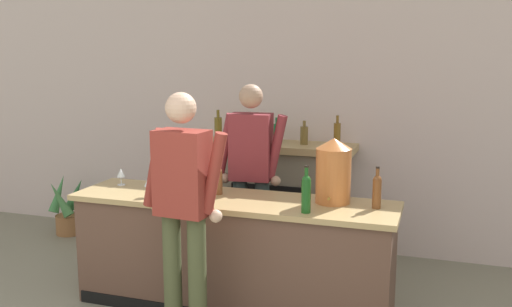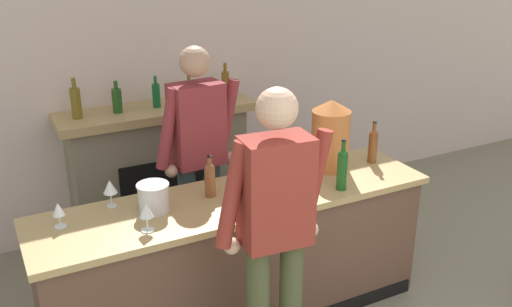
{
  "view_description": "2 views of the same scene",
  "coord_description": "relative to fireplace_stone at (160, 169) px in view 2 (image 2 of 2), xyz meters",
  "views": [
    {
      "loc": [
        1.45,
        -1.67,
        2.09
      ],
      "look_at": [
        0.02,
        2.63,
        1.26
      ],
      "focal_mm": 40.0,
      "sensor_mm": 36.0,
      "label": 1
    },
    {
      "loc": [
        -1.52,
        -0.54,
        2.5
      ],
      "look_at": [
        0.12,
        2.61,
        1.11
      ],
      "focal_mm": 40.0,
      "sensor_mm": 36.0,
      "label": 2
    }
  ],
  "objects": [
    {
      "name": "wine_glass_front_left",
      "position": [
        -0.68,
        -1.2,
        0.47
      ],
      "size": [
        0.09,
        0.09,
        0.17
      ],
      "color": "silver",
      "rests_on": "bar_counter"
    },
    {
      "name": "wine_bottle_rose_blush",
      "position": [
        -0.09,
        -1.35,
        0.46
      ],
      "size": [
        0.07,
        0.07,
        0.28
      ],
      "color": "brown",
      "rests_on": "bar_counter"
    },
    {
      "name": "ice_bucket_steel",
      "position": [
        -0.47,
        -1.38,
        0.43
      ],
      "size": [
        0.2,
        0.2,
        0.18
      ],
      "color": "silver",
      "rests_on": "bar_counter"
    },
    {
      "name": "fireplace_stone",
      "position": [
        0.0,
        0.0,
        0.0
      ],
      "size": [
        1.63,
        0.52,
        1.46
      ],
      "color": "gray",
      "rests_on": "ground_plane"
    },
    {
      "name": "person_customer",
      "position": [
        -0.04,
        -2.1,
        0.42
      ],
      "size": [
        0.66,
        0.33,
        1.81
      ],
      "color": "#43482B",
      "rests_on": "ground_plane"
    },
    {
      "name": "person_bartender",
      "position": [
        0.03,
        -0.87,
        0.41
      ],
      "size": [
        0.66,
        0.33,
        1.79
      ],
      "color": "#2E4142",
      "rests_on": "ground_plane"
    },
    {
      "name": "wine_glass_front_right",
      "position": [
        -1.01,
        -1.32,
        0.44
      ],
      "size": [
        0.07,
        0.07,
        0.15
      ],
      "color": "silver",
      "rests_on": "bar_counter"
    },
    {
      "name": "wine_bottle_chardonnay_pale",
      "position": [
        1.18,
        -1.36,
        0.48
      ],
      "size": [
        0.07,
        0.07,
        0.31
      ],
      "color": "brown",
      "rests_on": "bar_counter"
    },
    {
      "name": "wall_back_panel",
      "position": [
        0.17,
        0.26,
        0.79
      ],
      "size": [
        12.0,
        0.07,
        2.75
      ],
      "color": "beige",
      "rests_on": "ground_plane"
    },
    {
      "name": "copper_dispenser",
      "position": [
        0.84,
        -1.31,
        0.59
      ],
      "size": [
        0.27,
        0.31,
        0.5
      ],
      "color": "#C06B34",
      "rests_on": "bar_counter"
    },
    {
      "name": "wine_bottle_merlot_tall",
      "position": [
        0.71,
        -1.64,
        0.49
      ],
      "size": [
        0.07,
        0.07,
        0.35
      ],
      "color": "#184E1A",
      "rests_on": "bar_counter"
    },
    {
      "name": "bar_counter",
      "position": [
        0.06,
        -1.43,
        -0.12
      ],
      "size": [
        2.61,
        0.67,
        0.93
      ],
      "color": "brown",
      "rests_on": "ground_plane"
    },
    {
      "name": "wine_glass_mid_counter",
      "position": [
        -0.58,
        -1.6,
        0.46
      ],
      "size": [
        0.08,
        0.08,
        0.17
      ],
      "color": "silver",
      "rests_on": "bar_counter"
    }
  ]
}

